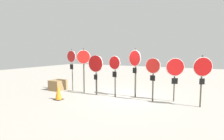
# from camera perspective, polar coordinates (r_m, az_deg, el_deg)

# --- Properties ---
(ground_plane) EXTENTS (40.00, 40.00, 0.00)m
(ground_plane) POSITION_cam_1_polar(r_m,az_deg,el_deg) (9.19, 3.96, -8.75)
(ground_plane) COLOR gray
(stop_sign_0) EXTENTS (0.71, 0.14, 2.51)m
(stop_sign_0) POSITION_cam_1_polar(r_m,az_deg,el_deg) (10.66, -13.09, 3.20)
(stop_sign_0) COLOR #474238
(stop_sign_0) RESTS_ON ground
(stop_sign_1) EXTENTS (0.71, 0.38, 2.53)m
(stop_sign_1) POSITION_cam_1_polar(r_m,az_deg,el_deg) (10.01, -9.25, 2.57)
(stop_sign_1) COLOR #474238
(stop_sign_1) RESTS_ON ground
(stop_sign_2) EXTENTS (0.92, 0.16, 2.17)m
(stop_sign_2) POSITION_cam_1_polar(r_m,az_deg,el_deg) (9.34, -5.34, 0.73)
(stop_sign_2) COLOR #474238
(stop_sign_2) RESTS_ON ground
(stop_sign_3) EXTENTS (0.70, 0.19, 2.14)m
(stop_sign_3) POSITION_cam_1_polar(r_m,az_deg,el_deg) (8.89, 0.89, 0.66)
(stop_sign_3) COLOR #474238
(stop_sign_3) RESTS_ON ground
(stop_sign_4) EXTENTS (0.76, 0.39, 2.51)m
(stop_sign_4) POSITION_cam_1_polar(r_m,az_deg,el_deg) (8.97, 7.53, 1.89)
(stop_sign_4) COLOR #474238
(stop_sign_4) RESTS_ON ground
(stop_sign_5) EXTENTS (0.73, 0.18, 2.06)m
(stop_sign_5) POSITION_cam_1_polar(r_m,az_deg,el_deg) (8.29, 13.20, -0.22)
(stop_sign_5) COLOR #474238
(stop_sign_5) RESTS_ON ground
(stop_sign_6) EXTENTS (0.78, 0.36, 2.05)m
(stop_sign_6) POSITION_cam_1_polar(r_m,az_deg,el_deg) (8.55, 19.89, -0.00)
(stop_sign_6) COLOR #474238
(stop_sign_6) RESTS_ON ground
(stop_sign_7) EXTENTS (0.73, 0.41, 2.19)m
(stop_sign_7) POSITION_cam_1_polar(r_m,az_deg,el_deg) (8.09, 27.45, -0.13)
(stop_sign_7) COLOR #474238
(stop_sign_7) RESTS_ON ground
(traffic_cone_0) EXTENTS (0.38, 0.38, 0.76)m
(traffic_cone_0) POSITION_cam_1_polar(r_m,az_deg,el_deg) (8.96, -17.11, -6.90)
(traffic_cone_0) COLOR black
(traffic_cone_0) RESTS_ON ground
(storage_crate) EXTENTS (0.77, 0.88, 0.62)m
(storage_crate) POSITION_cam_1_polar(r_m,az_deg,el_deg) (11.29, -17.25, -4.68)
(storage_crate) COLOR olive
(storage_crate) RESTS_ON ground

